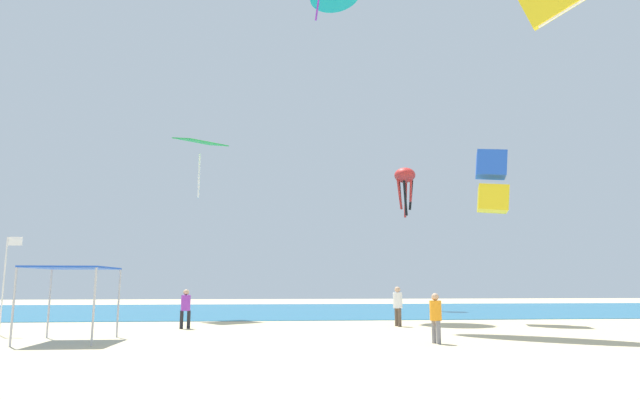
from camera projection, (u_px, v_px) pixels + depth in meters
The scene contains 10 objects.
ground at pixel (249, 361), 14.17m from camera, with size 110.00×110.00×0.10m, color beige.
ocean_strip at pixel (265, 310), 39.68m from camera, with size 110.00×22.92×0.03m, color #1E6B93.
canopy_tent at pixel (72, 271), 18.79m from camera, with size 2.60×2.87×2.59m.
person_near_tent at pixel (186, 306), 23.79m from camera, with size 0.46×0.41×1.74m.
person_central at pixel (436, 314), 17.94m from camera, with size 0.40×0.44×1.68m.
person_rightmost at pixel (398, 303), 25.10m from camera, with size 0.44×0.49×1.85m.
banner_flag at pixel (6, 276), 21.10m from camera, with size 0.61×0.06×3.87m.
kite_octopus_red at pixel (405, 178), 41.72m from camera, with size 2.32×2.32×3.89m.
kite_diamond_green at pixel (200, 145), 32.43m from camera, with size 3.55×3.54×3.81m.
kite_box_blue at pixel (492, 182), 28.43m from camera, with size 2.05×1.98×3.35m.
Camera 1 is at (0.62, -14.78, 2.01)m, focal length 29.73 mm.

